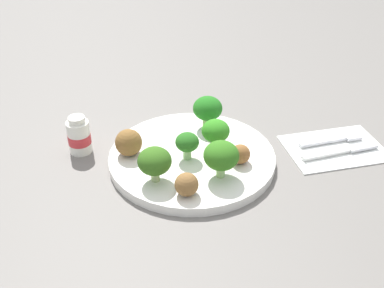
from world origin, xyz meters
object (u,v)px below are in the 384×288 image
Objects in this scene: broccoli_floret_near_rim at (187,143)px; napkin at (334,148)px; broccoli_floret_far_rim at (221,156)px; fork at (334,139)px; broccoli_floret_back_right at (216,131)px; meatball_front_right at (240,154)px; broccoli_floret_back_left at (155,161)px; plate at (192,158)px; yogurt_bottle at (79,136)px; broccoli_floret_center at (208,109)px; meatball_mid_right at (187,184)px; knife at (343,150)px; meatball_back_right at (129,142)px.

broccoli_floret_near_rim is 0.28× the size of napkin.
broccoli_floret_far_rim is 0.51× the size of fork.
meatball_front_right is at bearing -57.48° from broccoli_floret_back_right.
broccoli_floret_back_left is 1.78× the size of meatball_front_right.
broccoli_floret_back_left is 0.33m from napkin.
yogurt_bottle is (-0.19, 0.06, 0.02)m from plate.
broccoli_floret_center reaches higher than yogurt_bottle.
napkin is (0.21, -0.01, -0.04)m from broccoli_floret_back_right.
broccoli_floret_far_rim is 0.07m from meatball_mid_right.
plate is at bearing 155.43° from meatball_front_right.
yogurt_bottle reaches higher than fork.
yogurt_bottle is at bearing 160.78° from meatball_front_right.
plate is at bearing 77.98° from meatball_mid_right.
yogurt_bottle is at bearing 173.24° from napkin.
meatball_front_right is (0.04, 0.03, -0.02)m from broccoli_floret_far_rim.
fork is (0.19, 0.06, -0.02)m from meatball_front_right.
broccoli_floret_near_rim is (-0.01, -0.01, 0.04)m from plate.
knife is at bearing -7.20° from broccoli_floret_back_right.
broccoli_floret_back_right is 0.75× the size of yogurt_bottle.
meatball_back_right is at bearing 172.11° from plate.
napkin is (0.26, 0.02, -0.04)m from broccoli_floret_near_rim.
meatball_back_right is 1.40× the size of meatball_front_right.
meatball_back_right is at bearing 175.95° from knife.
broccoli_floret_near_rim is at bearing -14.94° from meatball_back_right.
meatball_back_right is 0.36m from napkin.
meatball_back_right is 0.31× the size of knife.
knife is at bearing 6.79° from meatball_front_right.
meatball_mid_right reaches higher than meatball_front_right.
plate is 5.94× the size of broccoli_floret_near_rim.
broccoli_floret_far_rim is 1.70× the size of meatball_mid_right.
meatball_back_right is 0.37× the size of fork.
broccoli_floret_back_left is at bearing -171.01° from knife.
broccoli_floret_back_right is 0.30× the size of napkin.
meatball_back_right is at bearing 116.18° from broccoli_floret_back_left.
broccoli_floret_back_right is at bearing 172.80° from knife.
broccoli_floret_back_right is 0.14m from meatball_mid_right.
broccoli_floret_center reaches higher than fork.
meatball_mid_right reaches higher than fork.
napkin is (0.22, -0.08, -0.05)m from broccoli_floret_center.
meatball_back_right is (-0.14, -0.07, -0.01)m from broccoli_floret_center.
broccoli_floret_center is 1.04× the size of broccoli_floret_back_left.
broccoli_floret_center is 0.20m from meatball_mid_right.
plate is 0.09m from meatball_front_right.
broccoli_floret_back_left is at bearing -168.09° from meatball_front_right.
broccoli_floret_back_left is 1.59× the size of meatball_mid_right.
plate reaches higher than fork.
yogurt_bottle is (-0.23, 0.04, -0.02)m from broccoli_floret_back_right.
broccoli_floret_near_rim is 1.04× the size of meatball_back_right.
napkin is at bearing 117.91° from knife.
napkin is at bearing 21.42° from meatball_mid_right.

